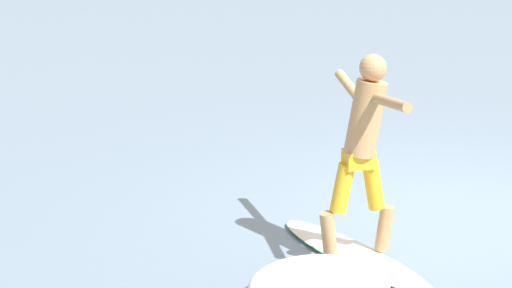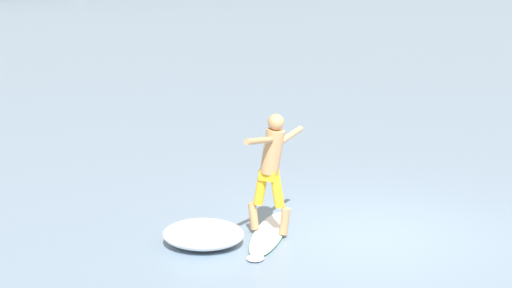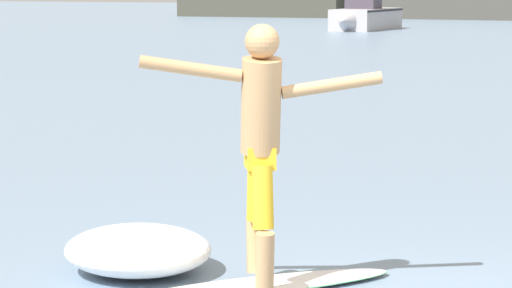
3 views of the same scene
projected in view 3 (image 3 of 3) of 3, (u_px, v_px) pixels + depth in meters
surfboard at (255, 286)px, 8.71m from camera, size 1.79×1.94×0.20m
surfer at (261, 131)px, 8.53m from camera, size 1.52×0.94×1.86m
fishing_boat_near_jetty at (364, 14)px, 54.01m from camera, size 1.93×6.04×3.24m
wave_foam_at_tail at (138, 250)px, 9.24m from camera, size 1.65×1.65×0.34m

